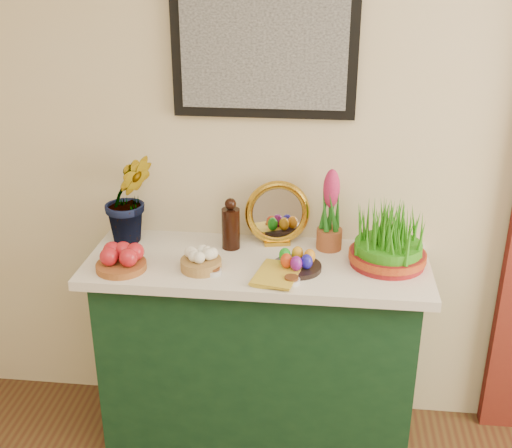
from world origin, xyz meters
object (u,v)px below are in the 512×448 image
Objects in this scene: mirror at (277,214)px; book at (257,271)px; sideboard at (257,355)px; hyacinth_green at (128,184)px; wheatgrass_sabzeh at (389,239)px.

mirror is 0.33m from book.
book is (0.01, -0.13, 0.48)m from sideboard.
mirror is (0.07, 0.18, 0.60)m from sideboard.
hyacinth_green is 1.81× the size of mirror.
book is at bearing -99.75° from mirror.
hyacinth_green is 1.67× the size of wheatgrass_sabzeh.
wheatgrass_sabzeh reaches higher than book.
mirror is 0.48m from wheatgrass_sabzeh.
hyacinth_green is at bearing 167.51° from book.
hyacinth_green is at bearing 174.34° from wheatgrass_sabzeh.
wheatgrass_sabzeh reaches higher than sideboard.
mirror is at bearing 161.50° from wheatgrass_sabzeh.
book is 0.70× the size of wheatgrass_sabzeh.
book is at bearing -163.33° from wheatgrass_sabzeh.
book reaches higher than sideboard.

